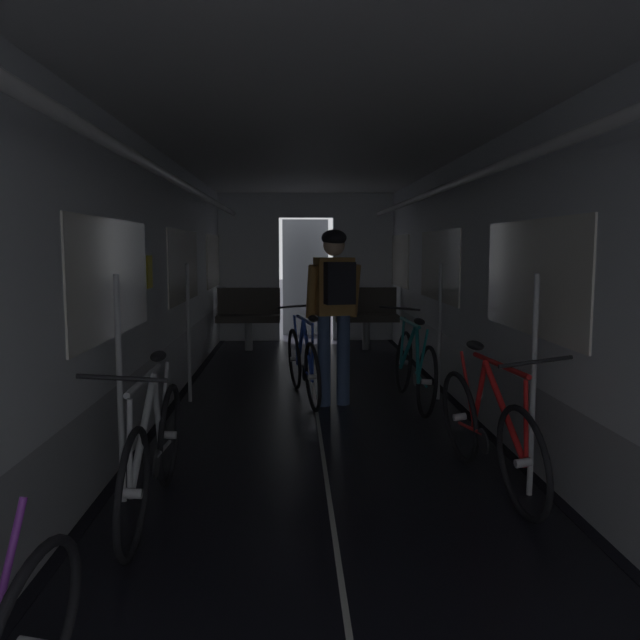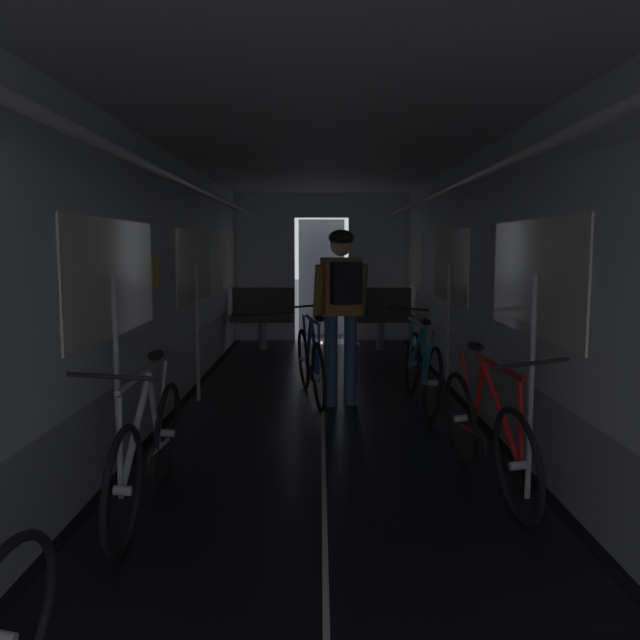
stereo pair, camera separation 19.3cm
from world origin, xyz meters
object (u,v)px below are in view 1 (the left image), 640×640
object	(u,v)px
bicycle_silver	(153,452)
person_cyclist_aisle	(335,298)
bicycle_blue_in_aisle	(303,363)
bench_seat_far_left	(248,313)
bench_seat_far_right	(366,312)
bicycle_teal	(414,367)
bicycle_red	(488,429)

from	to	relation	value
bicycle_silver	person_cyclist_aisle	size ratio (longest dim) A/B	0.98
bicycle_blue_in_aisle	bench_seat_far_left	bearing A→B (deg)	103.24
bicycle_silver	bicycle_blue_in_aisle	bearing A→B (deg)	72.35
bench_seat_far_right	bicycle_teal	xyz separation A→B (m)	(0.08, -3.59, -0.19)
person_cyclist_aisle	bicycle_blue_in_aisle	size ratio (longest dim) A/B	1.03
bicycle_blue_in_aisle	bicycle_red	bearing A→B (deg)	-65.03
bench_seat_far_left	bicycle_blue_in_aisle	size ratio (longest dim) A/B	0.59
bicycle_red	person_cyclist_aisle	bearing A→B (deg)	111.08
bicycle_red	bicycle_teal	bearing A→B (deg)	91.67
bicycle_silver	bicycle_red	distance (m)	2.11
bench_seat_far_right	bicycle_silver	world-z (taller)	bench_seat_far_right
bicycle_red	bicycle_blue_in_aisle	xyz separation A→B (m)	(-1.16, 2.49, 0.00)
bench_seat_far_right	bicycle_silver	distance (m)	6.49
bench_seat_far_left	bicycle_red	bearing A→B (deg)	-71.53
bench_seat_far_left	bicycle_red	world-z (taller)	bench_seat_far_left
person_cyclist_aisle	bench_seat_far_right	bearing A→B (deg)	78.79
bench_seat_far_left	bicycle_silver	bearing A→B (deg)	-91.20
bicycle_teal	person_cyclist_aisle	bearing A→B (deg)	-179.19
bicycle_teal	bicycle_red	size ratio (longest dim) A/B	1.00
bench_seat_far_right	person_cyclist_aisle	bearing A→B (deg)	-101.21
bicycle_teal	bicycle_red	distance (m)	2.24
bench_seat_far_right	person_cyclist_aisle	size ratio (longest dim) A/B	0.57
bench_seat_far_right	person_cyclist_aisle	world-z (taller)	person_cyclist_aisle
bicycle_silver	bicycle_red	bearing A→B (deg)	10.32
bench_seat_far_right	bicycle_teal	world-z (taller)	bench_seat_far_right
bicycle_silver	bicycle_red	xyz separation A→B (m)	(2.07, 0.38, -0.00)
bench_seat_far_right	bicycle_silver	bearing A→B (deg)	-107.29
bench_seat_far_left	person_cyclist_aisle	bearing A→B (deg)	-73.19
bicycle_teal	bicycle_blue_in_aisle	world-z (taller)	bicycle_teal
bicycle_teal	bicycle_silver	bearing A→B (deg)	-127.55
bench_seat_far_right	bicycle_blue_in_aisle	distance (m)	3.49
bench_seat_far_left	bicycle_blue_in_aisle	xyz separation A→B (m)	(0.78, -3.33, -0.18)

